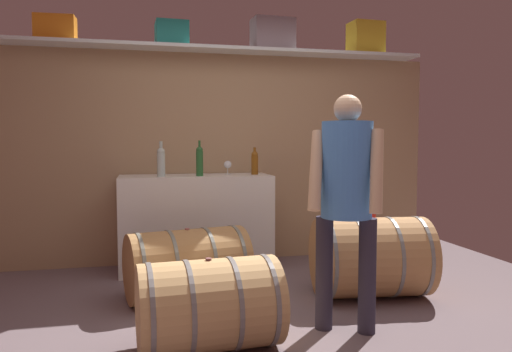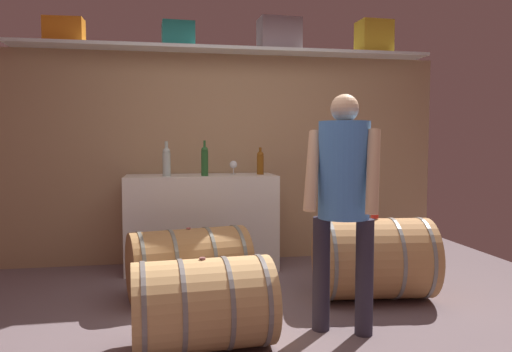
{
  "view_description": "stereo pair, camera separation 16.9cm",
  "coord_description": "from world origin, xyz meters",
  "views": [
    {
      "loc": [
        -0.78,
        -2.97,
        1.24
      ],
      "look_at": [
        0.03,
        0.57,
        0.99
      ],
      "focal_mm": 34.15,
      "sensor_mm": 36.0,
      "label": 1
    },
    {
      "loc": [
        -0.61,
        -3.0,
        1.24
      ],
      "look_at": [
        0.03,
        0.57,
        0.99
      ],
      "focal_mm": 34.15,
      "sensor_mm": 36.0,
      "label": 2
    }
  ],
  "objects": [
    {
      "name": "wine_glass",
      "position": [
        0.03,
        1.82,
        1.01
      ],
      "size": [
        0.08,
        0.08,
        0.14
      ],
      "color": "white",
      "rests_on": "work_cabinet"
    },
    {
      "name": "wine_barrel_flank",
      "position": [
        -0.42,
        -0.16,
        0.28
      ],
      "size": [
        0.86,
        0.61,
        0.56
      ],
      "rotation": [
        0.0,
        0.0,
        0.08
      ],
      "color": "tan",
      "rests_on": "ground"
    },
    {
      "name": "high_shelf_board",
      "position": [
        0.0,
        1.93,
        2.15
      ],
      "size": [
        4.16,
        0.4,
        0.03
      ],
      "primitive_type": "cube",
      "color": "white",
      "rests_on": "back_wall_panel"
    },
    {
      "name": "toolcase_yellow",
      "position": [
        1.55,
        1.93,
        2.34
      ],
      "size": [
        0.35,
        0.28,
        0.34
      ],
      "primitive_type": "cube",
      "rotation": [
        0.0,
        0.0,
        0.05
      ],
      "color": "yellow",
      "rests_on": "high_shelf_board"
    },
    {
      "name": "tasting_cup",
      "position": [
        0.98,
        0.57,
        0.67
      ],
      "size": [
        0.06,
        0.06,
        0.05
      ],
      "primitive_type": "cylinder",
      "color": "red",
      "rests_on": "wine_barrel_near"
    },
    {
      "name": "winemaker_pouring",
      "position": [
        0.49,
        -0.06,
        0.95
      ],
      "size": [
        0.51,
        0.44,
        1.54
      ],
      "rotation": [
        0.0,
        0.0,
        2.66
      ],
      "color": "#2C2736",
      "rests_on": "ground"
    },
    {
      "name": "toolcase_orange",
      "position": [
        -1.57,
        1.93,
        2.29
      ],
      "size": [
        0.37,
        0.21,
        0.24
      ],
      "primitive_type": "cube",
      "rotation": [
        0.0,
        0.0,
        -0.04
      ],
      "color": "orange",
      "rests_on": "high_shelf_board"
    },
    {
      "name": "ground_plane",
      "position": [
        0.0,
        0.52,
        -0.01
      ],
      "size": [
        5.72,
        7.35,
        0.02
      ],
      "primitive_type": "cube",
      "color": "#69595D"
    },
    {
      "name": "work_cabinet",
      "position": [
        -0.3,
        1.74,
        0.46
      ],
      "size": [
        1.45,
        0.55,
        0.92
      ],
      "primitive_type": "cube",
      "color": "white",
      "rests_on": "ground"
    },
    {
      "name": "wine_bottle_green",
      "position": [
        -0.27,
        1.63,
        1.06
      ],
      "size": [
        0.07,
        0.07,
        0.34
      ],
      "color": "#275D2B",
      "rests_on": "work_cabinet"
    },
    {
      "name": "wine_bottle_amber",
      "position": [
        0.28,
        1.72,
        1.04
      ],
      "size": [
        0.07,
        0.07,
        0.27
      ],
      "color": "brown",
      "rests_on": "work_cabinet"
    },
    {
      "name": "wine_barrel_near",
      "position": [
        0.98,
        0.57,
        0.32
      ],
      "size": [
        0.95,
        0.73,
        0.65
      ],
      "rotation": [
        0.0,
        0.0,
        -0.11
      ],
      "color": "#B9844D",
      "rests_on": "ground"
    },
    {
      "name": "wine_bottle_clear",
      "position": [
        -0.63,
        1.65,
        1.06
      ],
      "size": [
        0.08,
        0.08,
        0.33
      ],
      "color": "#B1C3B9",
      "rests_on": "work_cabinet"
    },
    {
      "name": "toolcase_teal",
      "position": [
        -0.5,
        1.93,
        2.29
      ],
      "size": [
        0.32,
        0.3,
        0.24
      ],
      "primitive_type": "cube",
      "rotation": [
        0.0,
        0.0,
        0.05
      ],
      "color": "#1E8278",
      "rests_on": "high_shelf_board"
    },
    {
      "name": "back_wall_panel",
      "position": [
        0.0,
        2.08,
        1.07
      ],
      "size": [
        4.52,
        0.1,
        2.14
      ],
      "primitive_type": "cube",
      "color": "tan",
      "rests_on": "ground"
    },
    {
      "name": "wine_barrel_far",
      "position": [
        -0.46,
        0.84,
        0.28
      ],
      "size": [
        1.02,
        0.72,
        0.56
      ],
      "rotation": [
        0.0,
        0.0,
        0.21
      ],
      "color": "#AD7D48",
      "rests_on": "ground"
    },
    {
      "name": "toolcase_grey",
      "position": [
        0.52,
        1.93,
        2.33
      ],
      "size": [
        0.43,
        0.29,
        0.32
      ],
      "primitive_type": "cube",
      "rotation": [
        0.0,
        0.0,
        0.06
      ],
      "color": "gray",
      "rests_on": "high_shelf_board"
    }
  ]
}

